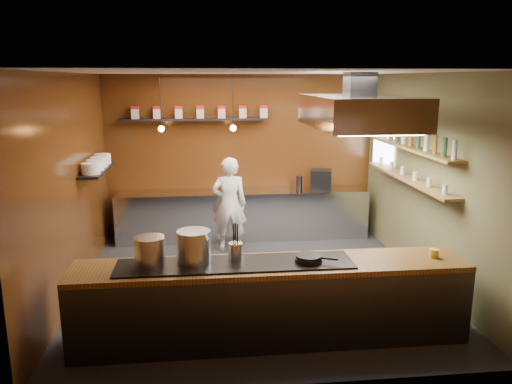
{
  "coord_description": "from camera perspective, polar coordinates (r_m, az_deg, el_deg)",
  "views": [
    {
      "loc": [
        -0.74,
        -6.76,
        2.91
      ],
      "look_at": [
        0.05,
        0.4,
        1.28
      ],
      "focal_mm": 35.0,
      "sensor_mm": 36.0,
      "label": 1
    }
  ],
  "objects": [
    {
      "name": "pass_counter",
      "position": [
        5.76,
        1.71,
        -12.37
      ],
      "size": [
        4.4,
        0.72,
        0.94
      ],
      "color": "#38383D",
      "rests_on": "floor"
    },
    {
      "name": "window_pane",
      "position": [
        9.1,
        14.39,
        6.01
      ],
      "size": [
        0.0,
        1.0,
        1.0
      ],
      "primitive_type": "plane",
      "rotation": [
        1.57,
        0.0,
        -1.57
      ],
      "color": "white",
      "rests_on": "right_wall"
    },
    {
      "name": "right_wall",
      "position": [
        7.63,
        19.01,
        1.42
      ],
      "size": [
        0.0,
        5.0,
        5.0
      ],
      "primitive_type": "plane",
      "rotation": [
        1.57,
        0.0,
        -1.57
      ],
      "color": "brown",
      "rests_on": "ground"
    },
    {
      "name": "stockpot_small",
      "position": [
        5.55,
        -12.03,
        -6.6
      ],
      "size": [
        0.42,
        0.42,
        0.31
      ],
      "primitive_type": "cylinder",
      "rotation": [
        0.0,
        0.0,
        0.31
      ],
      "color": "silver",
      "rests_on": "pass_counter"
    },
    {
      "name": "floor",
      "position": [
        7.4,
        -0.02,
        -10.39
      ],
      "size": [
        5.0,
        5.0,
        0.0
      ],
      "primitive_type": "plane",
      "color": "black",
      "rests_on": "ground"
    },
    {
      "name": "bottle_shelf_upper",
      "position": [
        7.76,
        17.23,
        4.88
      ],
      "size": [
        0.26,
        2.8,
        0.04
      ],
      "primitive_type": "cube",
      "color": "olive",
      "rests_on": "right_wall"
    },
    {
      "name": "ceiling",
      "position": [
        6.8,
        -0.02,
        13.53
      ],
      "size": [
        5.0,
        5.0,
        0.0
      ],
      "primitive_type": "plane",
      "rotation": [
        3.14,
        0.0,
        0.0
      ],
      "color": "silver",
      "rests_on": "back_wall"
    },
    {
      "name": "left_wall",
      "position": [
        7.13,
        -20.43,
        0.55
      ],
      "size": [
        0.0,
        5.0,
        5.0
      ],
      "primitive_type": "plane",
      "rotation": [
        1.57,
        0.0,
        1.57
      ],
      "color": "#3A170A",
      "rests_on": "ground"
    },
    {
      "name": "utensil_crock",
      "position": [
        5.56,
        -2.33,
        -6.85
      ],
      "size": [
        0.21,
        0.21,
        0.21
      ],
      "primitive_type": "cylinder",
      "rotation": [
        0.0,
        0.0,
        -0.38
      ],
      "color": "silver",
      "rests_on": "pass_counter"
    },
    {
      "name": "pendant_left",
      "position": [
        8.52,
        -10.78,
        7.45
      ],
      "size": [
        0.1,
        0.1,
        0.95
      ],
      "color": "black",
      "rests_on": "ceiling"
    },
    {
      "name": "pendant_right",
      "position": [
        8.51,
        -2.62,
        7.66
      ],
      "size": [
        0.1,
        0.1,
        0.95
      ],
      "color": "black",
      "rests_on": "ceiling"
    },
    {
      "name": "bottle_shelf_lower",
      "position": [
        7.84,
        17.0,
        1.48
      ],
      "size": [
        0.26,
        2.8,
        0.04
      ],
      "primitive_type": "cube",
      "color": "olive",
      "rests_on": "right_wall"
    },
    {
      "name": "plate_shelf",
      "position": [
        8.04,
        -17.67,
        2.43
      ],
      "size": [
        0.3,
        1.4,
        0.04
      ],
      "primitive_type": "cube",
      "color": "black",
      "rests_on": "left_wall"
    },
    {
      "name": "tin_shelf",
      "position": [
        9.15,
        -7.32,
        8.23
      ],
      "size": [
        2.6,
        0.26,
        0.04
      ],
      "primitive_type": "cube",
      "color": "black",
      "rests_on": "back_wall"
    },
    {
      "name": "storage_tins",
      "position": [
        9.14,
        -6.39,
        9.08
      ],
      "size": [
        2.43,
        0.13,
        0.22
      ],
      "color": "#BCB29C",
      "rests_on": "tin_shelf"
    },
    {
      "name": "chef",
      "position": [
        8.54,
        -3.06,
        -1.42
      ],
      "size": [
        0.6,
        0.4,
        1.63
      ],
      "primitive_type": "imported",
      "rotation": [
        0.0,
        0.0,
        3.15
      ],
      "color": "white",
      "rests_on": "floor"
    },
    {
      "name": "stockpot_large",
      "position": [
        5.53,
        -7.11,
        -6.23
      ],
      "size": [
        0.41,
        0.41,
        0.36
      ],
      "primitive_type": "cylinder",
      "rotation": [
        0.0,
        0.0,
        -0.09
      ],
      "color": "silver",
      "rests_on": "pass_counter"
    },
    {
      "name": "prep_counter",
      "position": [
        9.29,
        -1.47,
        -2.57
      ],
      "size": [
        4.6,
        0.65,
        0.9
      ],
      "primitive_type": "cube",
      "color": "silver",
      "rests_on": "floor"
    },
    {
      "name": "bottles",
      "position": [
        7.75,
        17.3,
        5.91
      ],
      "size": [
        0.06,
        2.66,
        0.24
      ],
      "color": "silver",
      "rests_on": "bottle_shelf_upper"
    },
    {
      "name": "butter_jar",
      "position": [
        6.09,
        19.67,
        -6.6
      ],
      "size": [
        0.13,
        0.13,
        0.1
      ],
      "primitive_type": "cylinder",
      "rotation": [
        0.0,
        0.0,
        -0.23
      ],
      "color": "yellow",
      "rests_on": "pass_counter"
    },
    {
      "name": "plate_stacks",
      "position": [
        8.02,
        -17.72,
        3.13
      ],
      "size": [
        0.26,
        1.16,
        0.16
      ],
      "color": "white",
      "rests_on": "plate_shelf"
    },
    {
      "name": "espresso_machine",
      "position": [
        9.31,
        7.42,
        1.39
      ],
      "size": [
        0.45,
        0.44,
        0.38
      ],
      "primitive_type": "cube",
      "rotation": [
        0.0,
        0.0,
        -0.24
      ],
      "color": "black",
      "rests_on": "prep_counter"
    },
    {
      "name": "extractor_hood",
      "position": [
        6.69,
        11.65,
        9.05
      ],
      "size": [
        1.2,
        2.0,
        0.72
      ],
      "color": "#38383D",
      "rests_on": "ceiling"
    },
    {
      "name": "back_wall",
      "position": [
        9.39,
        -1.68,
        4.15
      ],
      "size": [
        5.0,
        0.0,
        5.0
      ],
      "primitive_type": "plane",
      "rotation": [
        1.57,
        0.0,
        0.0
      ],
      "color": "#3A170A",
      "rests_on": "ground"
    },
    {
      "name": "frying_pan",
      "position": [
        5.58,
        6.07,
        -7.56
      ],
      "size": [
        0.45,
        0.3,
        0.08
      ],
      "color": "black",
      "rests_on": "pass_counter"
    },
    {
      "name": "wine_glasses",
      "position": [
        7.82,
        17.04,
        2.09
      ],
      "size": [
        0.07,
        2.37,
        0.13
      ],
      "color": "silver",
      "rests_on": "bottle_shelf_lower"
    }
  ]
}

